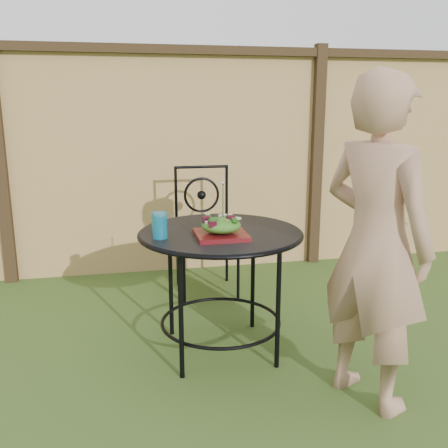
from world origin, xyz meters
The scene contains 9 objects.
ground centered at (0.00, 0.00, 0.00)m, with size 60.00×60.00×0.00m, color #234616.
fence centered at (0.00, 2.19, 0.95)m, with size 8.00×0.12×1.90m.
patio_table centered at (0.14, 0.66, 0.59)m, with size 0.92×0.92×0.72m.
patio_chair centered at (0.22, 1.65, 0.50)m, with size 0.46×0.46×0.95m.
diner centered at (0.74, 0.04, 0.78)m, with size 0.57×0.37×1.57m, color tan.
salad_plate centered at (0.12, 0.53, 0.74)m, with size 0.27×0.27×0.02m, color #4D0B11.
salad centered at (0.12, 0.53, 0.79)m, with size 0.21×0.21×0.08m, color #235614.
fork centered at (0.13, 0.53, 0.92)m, with size 0.01×0.01×0.18m, color silver.
drinking_glass centered at (-0.20, 0.57, 0.79)m, with size 0.08×0.08×0.14m, color #0C6D90.
Camera 1 is at (-0.39, -1.98, 1.42)m, focal length 40.00 mm.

